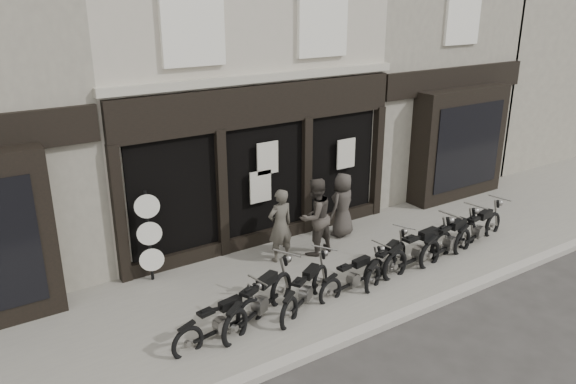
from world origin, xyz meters
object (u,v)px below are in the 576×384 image
motorcycle_5 (420,252)px  man_left (280,225)px  motorcycle_3 (354,279)px  motorcycle_6 (450,242)px  advert_sign_post (150,241)px  motorcycle_0 (221,324)px  man_centre (315,217)px  motorcycle_1 (260,303)px  motorcycle_4 (387,264)px  motorcycle_7 (478,231)px  man_right (343,205)px  motorcycle_2 (306,292)px

motorcycle_5 → man_left: size_ratio=1.37×
motorcycle_5 → man_left: 3.12m
motorcycle_3 → motorcycle_5: (1.88, 0.01, 0.08)m
motorcycle_5 → motorcycle_6: motorcycle_5 is taller
advert_sign_post → motorcycle_0: bearing=-68.0°
man_centre → motorcycle_1: bearing=25.1°
motorcycle_5 → advert_sign_post: (-5.14, 2.61, 0.58)m
motorcycle_4 → man_left: size_ratio=1.10×
motorcycle_1 → advert_sign_post: (-1.13, 2.50, 0.59)m
motorcycle_7 → man_right: size_ratio=1.34×
motorcycle_5 → motorcycle_1: bearing=173.2°
motorcycle_1 → man_left: (1.61, 1.81, 0.54)m
motorcycle_2 → advert_sign_post: 3.39m
motorcycle_1 → man_left: man_left is taller
motorcycle_1 → man_centre: (2.46, 1.68, 0.60)m
motorcycle_5 → man_right: (-0.38, 2.25, 0.48)m
man_left → man_right: (2.02, 0.33, -0.04)m
motorcycle_6 → man_centre: size_ratio=1.25×
motorcycle_2 → man_right: man_right is taller
man_left → man_right: bearing=-171.8°
motorcycle_1 → man_centre: 3.04m
motorcycle_0 → motorcycle_2: bearing=-7.9°
man_centre → advert_sign_post: size_ratio=0.86×
motorcycle_0 → man_right: man_right is taller
motorcycle_2 → motorcycle_5: (3.03, -0.03, 0.05)m
motorcycle_0 → motorcycle_2: (1.84, 0.06, 0.02)m
motorcycle_5 → motorcycle_6: size_ratio=1.02×
motorcycle_5 → man_right: man_right is taller
motorcycle_6 → motorcycle_3: bearing=171.5°
man_left → advert_sign_post: 2.82m
man_right → advert_sign_post: size_ratio=0.76×
motorcycle_4 → man_left: bearing=105.8°
motorcycle_7 → man_centre: bearing=144.6°
motorcycle_2 → advert_sign_post: advert_sign_post is taller
motorcycle_4 → man_right: (0.52, 2.18, 0.54)m
motorcycle_1 → man_centre: bearing=8.3°
motorcycle_7 → motorcycle_0: bearing=170.4°
motorcycle_4 → advert_sign_post: bearing=125.8°
motorcycle_3 → motorcycle_6: 2.88m
man_right → motorcycle_7: bearing=121.3°
motorcycle_1 → motorcycle_5: size_ratio=0.90×
motorcycle_3 → advert_sign_post: 4.23m
man_left → man_right: size_ratio=1.05×
motorcycle_2 → man_right: size_ratio=1.16×
motorcycle_0 → advert_sign_post: 2.73m
motorcycle_5 → man_right: size_ratio=1.45×
man_left → advert_sign_post: (-2.74, 0.69, 0.06)m
advert_sign_post → motorcycle_1: bearing=-49.4°
motorcycle_5 → man_right: bearing=94.2°
motorcycle_0 → motorcycle_4: 3.98m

